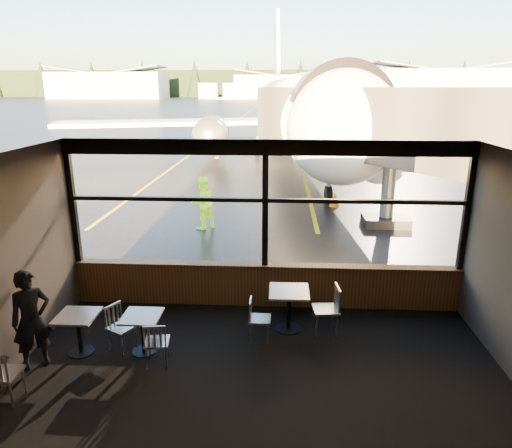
# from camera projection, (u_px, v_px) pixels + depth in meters

# --- Properties ---
(ground_plane) EXTENTS (520.00, 520.00, 0.00)m
(ground_plane) POSITION_uv_depth(u_px,v_px,m) (282.00, 104.00, 124.47)
(ground_plane) COLOR black
(ground_plane) RESTS_ON ground
(carpet_floor) EXTENTS (8.00, 6.00, 0.01)m
(carpet_floor) POSITION_uv_depth(u_px,v_px,m) (257.00, 395.00, 6.87)
(carpet_floor) COLOR black
(carpet_floor) RESTS_ON ground
(ceiling) EXTENTS (8.00, 6.00, 0.04)m
(ceiling) POSITION_uv_depth(u_px,v_px,m) (257.00, 165.00, 5.87)
(ceiling) COLOR #38332D
(ceiling) RESTS_ON ground
(window_sill) EXTENTS (8.00, 0.28, 0.90)m
(window_sill) POSITION_uv_depth(u_px,v_px,m) (265.00, 285.00, 9.62)
(window_sill) COLOR brown
(window_sill) RESTS_ON ground
(window_header) EXTENTS (8.00, 0.18, 0.30)m
(window_header) POSITION_uv_depth(u_px,v_px,m) (266.00, 147.00, 8.78)
(window_header) COLOR black
(window_header) RESTS_ON ground
(mullion_left) EXTENTS (0.12, 0.12, 2.60)m
(mullion_left) POSITION_uv_depth(u_px,v_px,m) (73.00, 202.00, 9.33)
(mullion_left) COLOR black
(mullion_left) RESTS_ON ground
(mullion_centre) EXTENTS (0.12, 0.12, 2.60)m
(mullion_centre) POSITION_uv_depth(u_px,v_px,m) (265.00, 205.00, 9.11)
(mullion_centre) COLOR black
(mullion_centre) RESTS_ON ground
(mullion_right) EXTENTS (0.12, 0.12, 2.60)m
(mullion_right) POSITION_uv_depth(u_px,v_px,m) (467.00, 208.00, 8.90)
(mullion_right) COLOR black
(mullion_right) RESTS_ON ground
(window_transom) EXTENTS (8.00, 0.10, 0.08)m
(window_transom) POSITION_uv_depth(u_px,v_px,m) (265.00, 200.00, 9.08)
(window_transom) COLOR black
(window_transom) RESTS_ON ground
(airliner) EXTENTS (34.38, 40.03, 11.43)m
(airliner) POSITION_uv_depth(u_px,v_px,m) (296.00, 66.00, 28.77)
(airliner) COLOR white
(airliner) RESTS_ON ground_plane
(jet_bridge) EXTENTS (8.97, 10.96, 4.78)m
(jet_bridge) POSITION_uv_depth(u_px,v_px,m) (388.00, 157.00, 14.12)
(jet_bridge) COLOR #2E2E31
(jet_bridge) RESTS_ON ground_plane
(cafe_table_near) EXTENTS (0.74, 0.74, 0.81)m
(cafe_table_near) POSITION_uv_depth(u_px,v_px,m) (289.00, 310.00, 8.64)
(cafe_table_near) COLOR #A8A29A
(cafe_table_near) RESTS_ON carpet_floor
(cafe_table_mid) EXTENTS (0.65, 0.65, 0.71)m
(cafe_table_mid) POSITION_uv_depth(u_px,v_px,m) (143.00, 334.00, 7.91)
(cafe_table_mid) COLOR #A09B93
(cafe_table_mid) RESTS_ON carpet_floor
(cafe_table_left) EXTENTS (0.67, 0.67, 0.74)m
(cafe_table_left) POSITION_uv_depth(u_px,v_px,m) (79.00, 334.00, 7.88)
(cafe_table_left) COLOR #9C968F
(cafe_table_left) RESTS_ON carpet_floor
(chair_near_e) EXTENTS (0.57, 0.57, 0.96)m
(chair_near_e) POSITION_uv_depth(u_px,v_px,m) (326.00, 310.00, 8.49)
(chair_near_e) COLOR #ABA69B
(chair_near_e) RESTS_ON carpet_floor
(chair_near_w) EXTENTS (0.44, 0.44, 0.80)m
(chair_near_w) POSITION_uv_depth(u_px,v_px,m) (260.00, 319.00, 8.31)
(chair_near_w) COLOR beige
(chair_near_w) RESTS_ON carpet_floor
(chair_mid_s) EXTENTS (0.50, 0.50, 0.83)m
(chair_mid_s) POSITION_uv_depth(u_px,v_px,m) (157.00, 342.00, 7.54)
(chair_mid_s) COLOR #B7B2A5
(chair_mid_s) RESTS_ON carpet_floor
(chair_mid_w) EXTENTS (0.62, 0.62, 0.84)m
(chair_mid_w) POSITION_uv_depth(u_px,v_px,m) (122.00, 328.00, 7.98)
(chair_mid_w) COLOR #B8B3A6
(chair_mid_w) RESTS_ON carpet_floor
(chair_left_s) EXTENTS (0.52, 0.52, 0.92)m
(chair_left_s) POSITION_uv_depth(u_px,v_px,m) (4.00, 375.00, 6.61)
(chair_left_s) COLOR #AEA99D
(chair_left_s) RESTS_ON carpet_floor
(passenger) EXTENTS (0.73, 0.71, 1.69)m
(passenger) POSITION_uv_depth(u_px,v_px,m) (31.00, 320.00, 7.39)
(passenger) COLOR black
(passenger) RESTS_ON carpet_floor
(ground_crew) EXTENTS (1.05, 1.04, 1.71)m
(ground_crew) POSITION_uv_depth(u_px,v_px,m) (202.00, 203.00, 14.79)
(ground_crew) COLOR #BFF219
(ground_crew) RESTS_ON ground_plane
(cone_nose) EXTENTS (0.40, 0.40, 0.56)m
(cone_nose) POSITION_uv_depth(u_px,v_px,m) (335.00, 199.00, 17.72)
(cone_nose) COLOR #E54607
(cone_nose) RESTS_ON ground_plane
(cone_wing) EXTENTS (0.31, 0.31, 0.43)m
(cone_wing) POSITION_uv_depth(u_px,v_px,m) (217.00, 155.00, 29.87)
(cone_wing) COLOR #FF5108
(cone_wing) RESTS_ON ground_plane
(hangar_left) EXTENTS (45.00, 18.00, 11.00)m
(hangar_left) POSITION_uv_depth(u_px,v_px,m) (109.00, 84.00, 184.04)
(hangar_left) COLOR silver
(hangar_left) RESTS_ON ground_plane
(hangar_mid) EXTENTS (38.00, 15.00, 10.00)m
(hangar_mid) POSITION_uv_depth(u_px,v_px,m) (282.00, 86.00, 185.17)
(hangar_mid) COLOR silver
(hangar_mid) RESTS_ON ground_plane
(hangar_right) EXTENTS (50.00, 20.00, 12.00)m
(hangar_right) POSITION_uv_depth(u_px,v_px,m) (439.00, 83.00, 174.94)
(hangar_right) COLOR silver
(hangar_right) RESTS_ON ground_plane
(fuel_tank_a) EXTENTS (8.00, 8.00, 6.00)m
(fuel_tank_a) POSITION_uv_depth(u_px,v_px,m) (208.00, 91.00, 184.51)
(fuel_tank_a) COLOR silver
(fuel_tank_a) RESTS_ON ground_plane
(fuel_tank_b) EXTENTS (8.00, 8.00, 6.00)m
(fuel_tank_b) POSITION_uv_depth(u_px,v_px,m) (233.00, 91.00, 183.97)
(fuel_tank_b) COLOR silver
(fuel_tank_b) RESTS_ON ground_plane
(fuel_tank_c) EXTENTS (8.00, 8.00, 6.00)m
(fuel_tank_c) POSITION_uv_depth(u_px,v_px,m) (257.00, 91.00, 183.42)
(fuel_tank_c) COLOR silver
(fuel_tank_c) RESTS_ON ground_plane
(treeline) EXTENTS (360.00, 3.00, 12.00)m
(treeline) POSITION_uv_depth(u_px,v_px,m) (282.00, 84.00, 208.79)
(treeline) COLOR black
(treeline) RESTS_ON ground_plane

